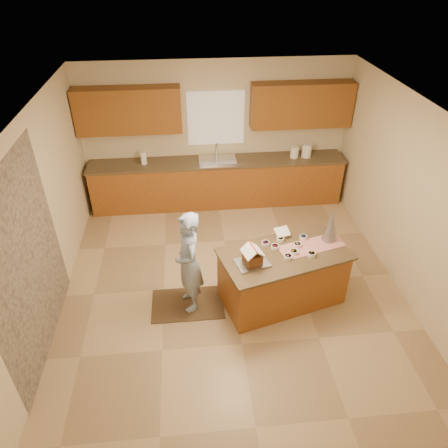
{
  "coord_description": "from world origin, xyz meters",
  "views": [
    {
      "loc": [
        -0.59,
        -4.72,
        4.36
      ],
      "look_at": [
        -0.1,
        0.2,
        1.0
      ],
      "focal_mm": 33.45,
      "sensor_mm": 36.0,
      "label": 1
    }
  ],
  "objects": [
    {
      "name": "cookbook",
      "position": [
        0.72,
        0.02,
        0.93
      ],
      "size": [
        0.24,
        0.21,
        0.09
      ],
      "primitive_type": "cube",
      "rotation": [
        -1.13,
        0.0,
        0.27
      ],
      "color": "white",
      "rests_on": "island_top"
    },
    {
      "name": "window_curtain",
      "position": [
        0.0,
        2.72,
        1.65
      ],
      "size": [
        1.05,
        0.03,
        1.0
      ],
      "primitive_type": "cube",
      "color": "white",
      "rests_on": "wall_back"
    },
    {
      "name": "ceiling",
      "position": [
        0.0,
        0.0,
        2.7
      ],
      "size": [
        5.5,
        5.5,
        0.0
      ],
      "primitive_type": "plane",
      "color": "silver",
      "rests_on": "floor"
    },
    {
      "name": "canister_b",
      "position": [
        1.71,
        2.45,
        1.05
      ],
      "size": [
        0.18,
        0.18,
        0.26
      ],
      "primitive_type": "cylinder",
      "color": "white",
      "rests_on": "back_counter_top"
    },
    {
      "name": "upper_cabinet_right",
      "position": [
        1.55,
        2.57,
        1.9
      ],
      "size": [
        1.85,
        0.35,
        0.8
      ],
      "primitive_type": "cube",
      "color": "brown",
      "rests_on": "wall_back"
    },
    {
      "name": "table_runner",
      "position": [
        1.08,
        -0.25,
        0.85
      ],
      "size": [
        0.98,
        0.57,
        0.01
      ],
      "primitive_type": "cube",
      "rotation": [
        0.0,
        0.0,
        0.27
      ],
      "color": "#9E0B0D",
      "rests_on": "island_top"
    },
    {
      "name": "island_top",
      "position": [
        0.68,
        -0.36,
        0.83
      ],
      "size": [
        1.91,
        1.33,
        0.04
      ],
      "primitive_type": "cube",
      "rotation": [
        0.0,
        0.0,
        0.27
      ],
      "color": "brown",
      "rests_on": "island_base"
    },
    {
      "name": "canister_c",
      "position": [
        1.69,
        2.45,
        1.02
      ],
      "size": [
        0.14,
        0.14,
        0.2
      ],
      "primitive_type": "cylinder",
      "color": "white",
      "rests_on": "back_counter_top"
    },
    {
      "name": "upper_cabinet_left",
      "position": [
        -1.55,
        2.57,
        1.9
      ],
      "size": [
        1.85,
        0.35,
        0.8
      ],
      "primitive_type": "cube",
      "color": "brown",
      "rests_on": "wall_back"
    },
    {
      "name": "wall_right",
      "position": [
        2.5,
        0.0,
        1.35
      ],
      "size": [
        5.5,
        5.5,
        0.0
      ],
      "primitive_type": "plane",
      "color": "beige",
      "rests_on": "floor"
    },
    {
      "name": "floor",
      "position": [
        0.0,
        0.0,
        0.0
      ],
      "size": [
        5.5,
        5.5,
        0.0
      ],
      "primitive_type": "plane",
      "color": "tan",
      "rests_on": "ground"
    },
    {
      "name": "paper_towel",
      "position": [
        -1.37,
        2.45,
        1.04
      ],
      "size": [
        0.11,
        0.11,
        0.24
      ],
      "primitive_type": "cylinder",
      "color": "white",
      "rests_on": "back_counter_top"
    },
    {
      "name": "wall_left",
      "position": [
        -2.5,
        0.0,
        1.35
      ],
      "size": [
        5.5,
        5.5,
        0.0
      ],
      "primitive_type": "plane",
      "color": "beige",
      "rests_on": "floor"
    },
    {
      "name": "back_counter_base",
      "position": [
        0.0,
        2.45,
        0.44
      ],
      "size": [
        4.8,
        0.6,
        0.88
      ],
      "primitive_type": "cube",
      "color": "#9B5E20",
      "rests_on": "floor"
    },
    {
      "name": "sink",
      "position": [
        0.0,
        2.45,
        0.89
      ],
      "size": [
        0.7,
        0.45,
        0.12
      ],
      "primitive_type": "cube",
      "color": "silver",
      "rests_on": "back_counter_top"
    },
    {
      "name": "canister_a",
      "position": [
        1.47,
        2.45,
        1.03
      ],
      "size": [
        0.16,
        0.16,
        0.22
      ],
      "primitive_type": "cylinder",
      "color": "white",
      "rests_on": "back_counter_top"
    },
    {
      "name": "back_counter_top",
      "position": [
        0.0,
        2.45,
        0.9
      ],
      "size": [
        4.85,
        0.63,
        0.04
      ],
      "primitive_type": "cube",
      "color": "brown",
      "rests_on": "back_counter_base"
    },
    {
      "name": "candy_bowls",
      "position": [
        0.76,
        -0.26,
        0.87
      ],
      "size": [
        0.69,
        0.52,
        0.05
      ],
      "color": "silver",
      "rests_on": "island_top"
    },
    {
      "name": "wall_front",
      "position": [
        0.0,
        -2.75,
        1.35
      ],
      "size": [
        5.5,
        5.5,
        0.0
      ],
      "primitive_type": "plane",
      "color": "beige",
      "rests_on": "floor"
    },
    {
      "name": "gingerbread_house",
      "position": [
        0.2,
        -0.54,
        0.97
      ],
      "size": [
        0.31,
        0.32,
        0.26
      ],
      "color": "#573816",
      "rests_on": "baking_tray"
    },
    {
      "name": "faucet",
      "position": [
        0.0,
        2.63,
        1.06
      ],
      "size": [
        0.03,
        0.03,
        0.28
      ],
      "primitive_type": "cylinder",
      "color": "silver",
      "rests_on": "back_counter_top"
    },
    {
      "name": "rug",
      "position": [
        -0.68,
        -0.34,
        0.01
      ],
      "size": [
        1.03,
        0.67,
        0.01
      ],
      "primitive_type": "cube",
      "color": "black",
      "rests_on": "floor"
    },
    {
      "name": "baking_tray",
      "position": [
        0.2,
        -0.54,
        0.86
      ],
      "size": [
        0.49,
        0.42,
        0.02
      ],
      "primitive_type": "cube",
      "rotation": [
        0.0,
        0.0,
        0.27
      ],
      "color": "silver",
      "rests_on": "island_top"
    },
    {
      "name": "stone_accent",
      "position": [
        -2.48,
        -0.8,
        1.25
      ],
      "size": [
        0.0,
        2.5,
        2.5
      ],
      "primitive_type": "plane",
      "rotation": [
        1.57,
        0.0,
        1.57
      ],
      "color": "gray",
      "rests_on": "wall_left"
    },
    {
      "name": "wall_back",
      "position": [
        0.0,
        2.75,
        1.35
      ],
      "size": [
        5.5,
        5.5,
        0.0
      ],
      "primitive_type": "plane",
      "color": "beige",
      "rests_on": "floor"
    },
    {
      "name": "tinsel_tree",
      "position": [
        1.36,
        -0.12,
        1.1
      ],
      "size": [
        0.25,
        0.25,
        0.51
      ],
      "primitive_type": "cone",
      "rotation": [
        0.0,
        0.0,
        0.27
      ],
      "color": "silver",
      "rests_on": "island_top"
    },
    {
      "name": "boy",
      "position": [
        -0.63,
        -0.34,
        0.77
      ],
      "size": [
        0.47,
        0.62,
        1.52
      ],
      "primitive_type": "imported",
      "rotation": [
        0.0,
        0.0,
        -1.37
      ],
      "color": "#8CA2C7",
      "rests_on": "rug"
    },
    {
      "name": "island_base",
      "position": [
        0.68,
        -0.36,
        0.41
      ],
      "size": [
        1.82,
        1.24,
        0.81
      ],
      "primitive_type": "cube",
      "rotation": [
        0.0,
        0.0,
        0.27
      ],
      "color": "#9B5E20",
      "rests_on": "floor"
    }
  ]
}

